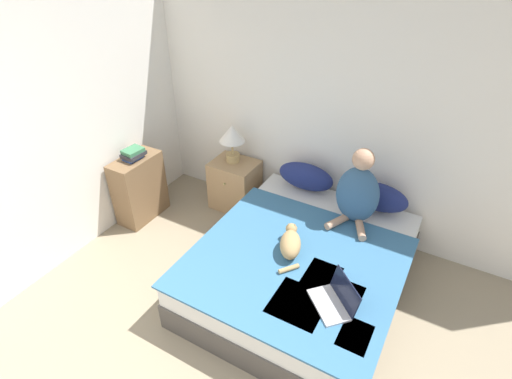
# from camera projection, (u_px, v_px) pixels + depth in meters

# --- Properties ---
(wall_back) EXTENTS (5.08, 0.05, 2.55)m
(wall_back) POSITION_uv_depth(u_px,v_px,m) (338.00, 115.00, 3.88)
(wall_back) COLOR white
(wall_back) RESTS_ON ground_plane
(wall_side) EXTENTS (0.05, 4.40, 2.55)m
(wall_side) POSITION_uv_depth(u_px,v_px,m) (45.00, 137.00, 3.48)
(wall_side) COLOR white
(wall_side) RESTS_ON ground_plane
(bed) EXTENTS (1.71, 2.01, 0.48)m
(bed) POSITION_uv_depth(u_px,v_px,m) (302.00, 268.00, 3.61)
(bed) COLOR #4C4742
(bed) RESTS_ON ground_plane
(pillow_near) EXTENTS (0.60, 0.23, 0.29)m
(pillow_near) POSITION_uv_depth(u_px,v_px,m) (306.00, 177.00, 4.17)
(pillow_near) COLOR navy
(pillow_near) RESTS_ON bed
(pillow_far) EXTENTS (0.60, 0.23, 0.29)m
(pillow_far) POSITION_uv_depth(u_px,v_px,m) (377.00, 197.00, 3.87)
(pillow_far) COLOR navy
(pillow_far) RESTS_ON bed
(person_sitting) EXTENTS (0.40, 0.39, 0.76)m
(person_sitting) POSITION_uv_depth(u_px,v_px,m) (358.00, 192.00, 3.62)
(person_sitting) COLOR #33567A
(person_sitting) RESTS_ON bed
(cat_tabby) EXTENTS (0.30, 0.50, 0.18)m
(cat_tabby) POSITION_uv_depth(u_px,v_px,m) (290.00, 243.00, 3.39)
(cat_tabby) COLOR tan
(cat_tabby) RESTS_ON bed
(laptop_open) EXTENTS (0.43, 0.42, 0.22)m
(laptop_open) POSITION_uv_depth(u_px,v_px,m) (334.00, 300.00, 2.93)
(laptop_open) COLOR #B7B7BC
(laptop_open) RESTS_ON bed
(nightstand) EXTENTS (0.51, 0.44, 0.58)m
(nightstand) POSITION_uv_depth(u_px,v_px,m) (235.00, 185.00, 4.66)
(nightstand) COLOR tan
(nightstand) RESTS_ON ground_plane
(table_lamp) EXTENTS (0.29, 0.29, 0.44)m
(table_lamp) POSITION_uv_depth(u_px,v_px,m) (232.00, 137.00, 4.35)
(table_lamp) COLOR tan
(table_lamp) RESTS_ON nightstand
(bookshelf) EXTENTS (0.29, 0.57, 0.75)m
(bookshelf) POSITION_uv_depth(u_px,v_px,m) (139.00, 188.00, 4.44)
(bookshelf) COLOR brown
(bookshelf) RESTS_ON ground_plane
(book_stack_top) EXTENTS (0.18, 0.23, 0.11)m
(book_stack_top) POSITION_uv_depth(u_px,v_px,m) (133.00, 154.00, 4.20)
(book_stack_top) COLOR #334C8E
(book_stack_top) RESTS_ON bookshelf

